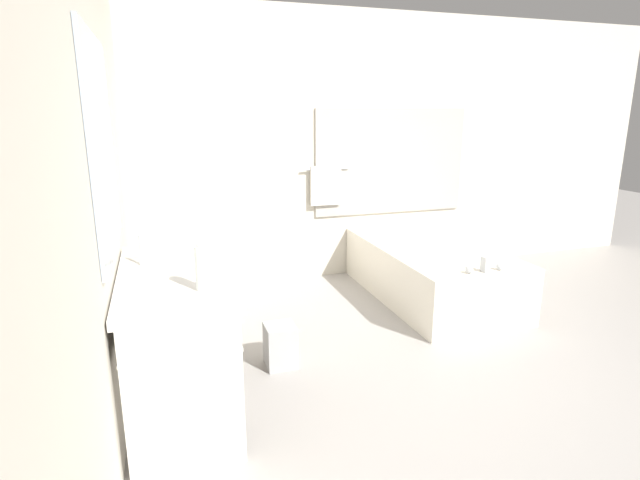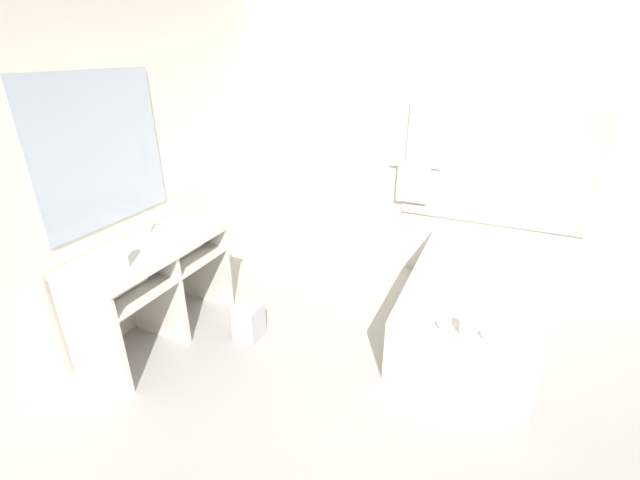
{
  "view_description": "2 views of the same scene",
  "coord_description": "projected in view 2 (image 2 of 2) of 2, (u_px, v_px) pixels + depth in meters",
  "views": [
    {
      "loc": [
        -1.93,
        -2.67,
        1.72
      ],
      "look_at": [
        -0.79,
        0.82,
        0.77
      ],
      "focal_mm": 28.0,
      "sensor_mm": 36.0,
      "label": 1
    },
    {
      "loc": [
        0.53,
        -2.05,
        2.24
      ],
      "look_at": [
        -0.73,
        0.81,
        0.82
      ],
      "focal_mm": 24.0,
      "sensor_mm": 36.0,
      "label": 2
    }
  ],
  "objects": [
    {
      "name": "ground_plane",
      "position": [
        372.0,
        418.0,
        2.82
      ],
      "size": [
        16.0,
        16.0,
        0.0
      ],
      "primitive_type": "plane",
      "color": "#A8A39E",
      "rests_on": "ground"
    },
    {
      "name": "wall_back_with_blinds",
      "position": [
        451.0,
        148.0,
        4.12
      ],
      "size": [
        7.4,
        0.13,
        2.7
      ],
      "color": "silver",
      "rests_on": "ground_plane"
    },
    {
      "name": "wall_left_with_mirror",
      "position": [
        86.0,
        180.0,
        3.09
      ],
      "size": [
        0.08,
        7.4,
        2.7
      ],
      "color": "silver",
      "rests_on": "ground_plane"
    },
    {
      "name": "vanity_counter",
      "position": [
        155.0,
        271.0,
        3.4
      ],
      "size": [
        0.6,
        1.27,
        0.84
      ],
      "color": "silver",
      "rests_on": "ground_plane"
    },
    {
      "name": "sink_faucet",
      "position": [
        148.0,
        223.0,
        3.47
      ],
      "size": [
        0.09,
        0.04,
        0.18
      ],
      "color": "silver",
      "rests_on": "vanity_counter"
    },
    {
      "name": "bathtub",
      "position": [
        471.0,
        301.0,
        3.61
      ],
      "size": [
        0.99,
        1.82,
        0.62
      ],
      "color": "silver",
      "rests_on": "ground_plane"
    },
    {
      "name": "water_bottle_1",
      "position": [
        122.0,
        253.0,
        2.9
      ],
      "size": [
        0.07,
        0.07,
        0.25
      ],
      "color": "silver",
      "rests_on": "vanity_counter"
    },
    {
      "name": "waste_bin",
      "position": [
        249.0,
        321.0,
        3.56
      ],
      "size": [
        0.21,
        0.21,
        0.3
      ],
      "color": "#B2B2B2",
      "rests_on": "ground_plane"
    }
  ]
}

